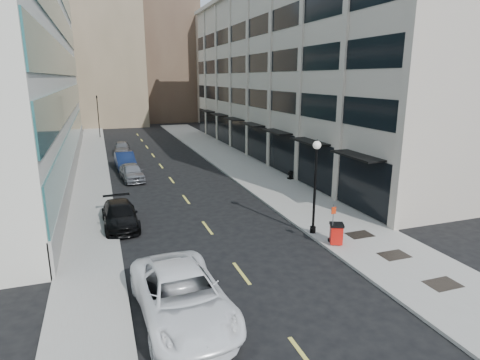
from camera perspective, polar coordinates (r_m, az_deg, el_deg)
ground at (r=16.99m, az=2.56°, el=-16.05°), size 160.00×160.00×0.00m
sidewalk_right at (r=37.00m, az=1.80°, el=1.06°), size 5.00×80.00×0.15m
sidewalk_left at (r=34.64m, az=-20.35°, el=-0.78°), size 3.00×80.00×0.15m
building_right at (r=46.37m, az=9.93°, el=14.67°), size 15.30×46.50×18.25m
skyline_tan_near at (r=81.75m, az=-19.18°, el=17.42°), size 14.00×18.00×28.00m
skyline_brown at (r=87.03m, az=-11.00°, el=19.68°), size 12.00×16.00×34.00m
skyline_tan_far at (r=91.98m, az=-25.54°, el=14.54°), size 12.00×14.00×22.00m
skyline_stone at (r=82.98m, az=-3.02°, el=15.34°), size 10.00×14.00×20.00m
grate_near at (r=19.44m, az=26.88°, el=-13.05°), size 1.40×1.00×0.01m
grate_mid at (r=21.36m, az=21.08°, el=-9.93°), size 1.40×1.00×0.01m
grate_far at (r=23.35m, az=16.65°, el=-7.45°), size 1.40×1.00×0.01m
road_centerline at (r=32.22m, az=-8.78°, el=-1.25°), size 0.15×68.20×0.01m
traffic_signal at (r=61.62m, az=-19.70°, el=10.89°), size 0.66×0.66×6.98m
car_white_van at (r=15.27m, az=-8.22°, el=-16.04°), size 3.33×6.66×1.81m
car_black_pickup at (r=24.82m, az=-16.70°, el=-4.80°), size 2.09×4.88×1.40m
car_silver_sedan at (r=35.52m, az=-15.12°, el=1.10°), size 2.13×4.48×1.48m
car_blue_sedan at (r=40.33m, az=-16.04°, el=2.67°), size 1.91×4.93×1.60m
car_grey_sedan at (r=48.47m, az=-16.41°, el=4.45°), size 1.99×4.32×1.44m
trash_bin at (r=21.59m, az=13.53°, el=-7.34°), size 0.91×0.91×1.12m
lamppost at (r=22.09m, az=10.66°, el=0.16°), size 0.44×0.44×5.31m
sign_post at (r=20.98m, az=13.10°, el=-5.44°), size 0.27×0.06×2.26m
urn_planter at (r=34.54m, az=7.19°, el=0.86°), size 0.52×0.52×0.72m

